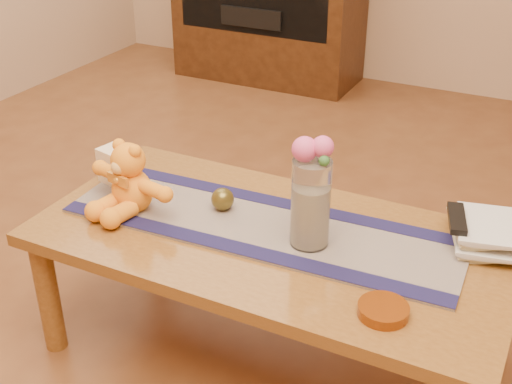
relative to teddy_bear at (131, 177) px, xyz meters
The scene contains 26 objects.
floor 0.72m from the teddy_bear, ahead, with size 5.50×5.50×0.00m, color brown.
coffee_table_top 0.47m from the teddy_bear, ahead, with size 1.40×0.70×0.04m, color brown.
table_leg_fl 0.47m from the teddy_bear, 129.53° to the right, with size 0.07×0.07×0.41m, color brown.
table_leg_bl 0.54m from the teddy_bear, 118.68° to the left, with size 0.07×0.07×0.41m, color brown.
table_leg_br 1.20m from the teddy_bear, 17.76° to the left, with size 0.07×0.07×0.41m, color brown.
persian_runner 0.43m from the teddy_bear, 11.93° to the left, with size 1.20×0.35×0.01m, color #1E1948.
runner_border_near 0.43m from the teddy_bear, ahead, with size 1.20×0.06×0.00m, color #171541.
runner_border_far 0.47m from the teddy_bear, 30.08° to the left, with size 1.20×0.06×0.00m, color #171541.
teddy_bear is the anchor object (origin of this frame).
pillar_candle 0.20m from the teddy_bear, 139.91° to the left, with size 0.10×0.10×0.12m, color #FFE5BB.
candle_wick 0.20m from the teddy_bear, 139.91° to the left, with size 0.00×0.00×0.01m, color black.
glass_vase 0.57m from the teddy_bear, ahead, with size 0.11×0.11×0.26m, color silver.
potpourri_fill 0.57m from the teddy_bear, ahead, with size 0.09×0.09×0.18m, color beige.
rose_left 0.58m from the teddy_bear, ahead, with size 0.07×0.07×0.07m, color #E04F8E.
rose_right 0.63m from the teddy_bear, ahead, with size 0.06×0.06×0.06m, color #E04F8E.
blue_flower_back 0.62m from the teddy_bear, ahead, with size 0.04×0.04×0.04m, color #47499B.
blue_flower_side 0.57m from the teddy_bear, ahead, with size 0.04×0.04×0.04m, color #47499B.
leaf_sprig 0.64m from the teddy_bear, ahead, with size 0.03×0.03×0.03m, color #33662D.
bronze_ball 0.29m from the teddy_bear, 23.70° to the left, with size 0.07×0.07×0.07m, color brown.
book_bottom 0.98m from the teddy_bear, 15.36° to the left, with size 0.17×0.22×0.02m, color beige.
book_lower 0.98m from the teddy_bear, 15.13° to the left, with size 0.16×0.22×0.02m, color beige.
book_upper 0.97m from the teddy_bear, 15.54° to the left, with size 0.17×0.22×0.02m, color beige.
book_top 0.98m from the teddy_bear, 15.25° to the left, with size 0.16×0.22×0.02m, color beige.
tv_remote 0.97m from the teddy_bear, 14.77° to the left, with size 0.04×0.16×0.02m, color black.
amber_dish 0.87m from the teddy_bear, 10.14° to the right, with size 0.13×0.13×0.03m, color #BF5914.
stereo_lower 2.53m from the teddy_bear, 107.31° to the left, with size 0.42×0.28×0.12m, color black.
Camera 1 is at (0.70, -1.50, 1.50)m, focal length 46.65 mm.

